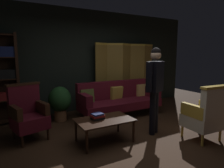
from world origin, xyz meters
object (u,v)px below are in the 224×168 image
Objects in this scene: folding_screen at (126,74)px; book_red_leather at (97,116)px; potted_plant at (60,101)px; book_black_cloth at (97,118)px; velvet_couch at (118,98)px; armchair_gilt_accent at (205,114)px; coffee_table at (104,122)px; standing_figure at (155,83)px; book_navy_cloth at (97,114)px; armchair_wing_left at (28,113)px.

folding_screen reaches higher than book_red_leather.
book_black_cloth is at bearing -78.56° from potted_plant.
book_red_leather is at bearing -134.18° from velvet_couch.
coffee_table is at bearing 152.95° from armchair_gilt_accent.
standing_figure is (-0.60, 0.69, 0.54)m from armchair_gilt_accent.
velvet_couch reaches higher than coffee_table.
velvet_couch is 1.48m from standing_figure.
standing_figure is at bearing -49.37° from potted_plant.
coffee_table is 4.76× the size of book_black_cloth.
book_black_cloth is 0.07m from book_navy_cloth.
book_black_cloth is (1.07, -0.74, -0.05)m from armchair_wing_left.
coffee_table is (-1.02, -1.23, -0.08)m from velvet_couch.
armchair_wing_left is 1.26× the size of potted_plant.
velvet_couch reaches higher than book_navy_cloth.
standing_figure is 1.27m from book_navy_cloth.
coffee_table is 1.84m from armchair_gilt_accent.
book_navy_cloth is (-1.14, 0.20, -0.51)m from standing_figure.
armchair_wing_left is (-2.21, -0.43, 0.04)m from velvet_couch.
armchair_wing_left reaches higher than velvet_couch.
potted_plant is (0.78, 0.74, -0.01)m from armchair_wing_left.
potted_plant is at bearing 104.89° from coffee_table.
velvet_couch is at bearing 90.26° from standing_figure.
potted_plant is at bearing 130.73° from armchair_gilt_accent.
armchair_gilt_accent reaches higher than book_navy_cloth.
coffee_table is at bearing -29.77° from book_black_cloth.
book_navy_cloth is at bearing -34.47° from armchair_wing_left.
armchair_gilt_accent is (1.63, -0.83, 0.12)m from coffee_table.
armchair_wing_left reaches higher than coffee_table.
standing_figure is (-0.73, -2.14, 0.04)m from folding_screen.
book_black_cloth reaches higher than coffee_table.
armchair_wing_left is 1.07m from potted_plant.
book_navy_cloth is (-1.87, -1.93, -0.47)m from folding_screen.
folding_screen is 3.22m from armchair_wing_left.
coffee_table is 0.19m from book_navy_cloth.
standing_figure is at bearing -10.06° from book_red_leather.
folding_screen is at bearing 45.97° from book_navy_cloth.
armchair_gilt_accent is (0.61, -2.06, 0.04)m from velvet_couch.
potted_plant is (-1.43, 0.31, 0.02)m from velvet_couch.
book_navy_cloth is (-0.11, 0.06, 0.14)m from coffee_table.
armchair_gilt_accent is 1.00× the size of armchair_wing_left.
armchair_gilt_accent is at bearing -49.02° from standing_figure.
book_navy_cloth is (0.00, 0.00, 0.07)m from book_black_cloth.
folding_screen is at bearing 87.44° from armchair_gilt_accent.
armchair_wing_left is at bearing 145.53° from book_red_leather.
velvet_couch is 11.23× the size of book_navy_cloth.
velvet_couch is 1.63m from book_red_leather.
coffee_table is at bearing -29.77° from book_navy_cloth.
book_black_cloth is 0.93× the size of book_red_leather.
armchair_gilt_accent is 4.95× the size of book_black_cloth.
armchair_gilt_accent is 5.51× the size of book_navy_cloth.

